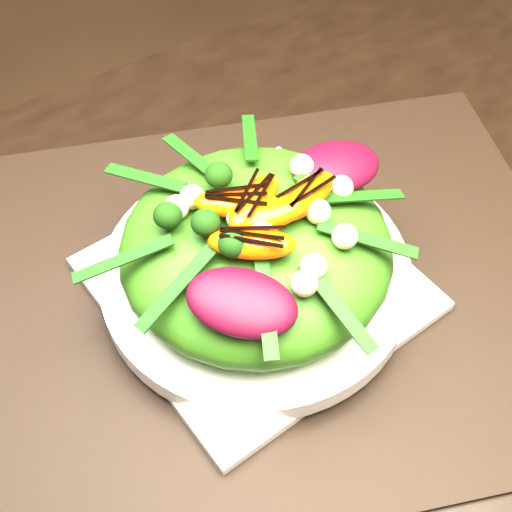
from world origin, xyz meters
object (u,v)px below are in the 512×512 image
lettuce_mound (256,248)px  orange_segment (235,211)px  plate_base (256,283)px  salad_bowl (256,274)px  placemat (256,288)px

lettuce_mound → orange_segment: bearing=151.8°
plate_base → lettuce_mound: bearing=-90.0°
salad_bowl → orange_segment: size_ratio=4.01×
orange_segment → plate_base: bearing=-28.2°
placemat → lettuce_mound: bearing=-90.0°
salad_bowl → orange_segment: orange_segment is taller
orange_segment → salad_bowl: bearing=-28.2°
placemat → plate_base: (0.00, 0.00, 0.01)m
placemat → lettuce_mound: 0.06m
placemat → plate_base: 0.01m
placemat → orange_segment: (-0.01, 0.01, 0.10)m
placemat → orange_segment: 0.10m
placemat → plate_base: plate_base is taller
lettuce_mound → orange_segment: 0.05m
salad_bowl → orange_segment: (-0.01, 0.01, 0.08)m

